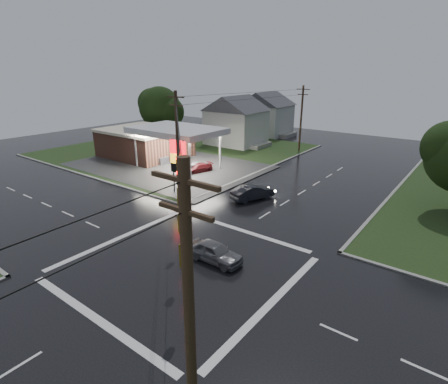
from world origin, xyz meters
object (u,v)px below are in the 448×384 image
Objects in this scene: car_north at (252,192)px; car_crossing at (215,252)px; utility_pole_n at (301,118)px; house_far at (266,113)px; car_pump at (198,168)px; pylon_sign at (178,158)px; utility_pole_se at (190,337)px; house_near at (236,120)px; gas_station at (149,141)px; utility_pole_nw at (178,145)px; tree_nw_behind at (160,108)px.

car_north is 13.01m from car_crossing.
utility_pole_n reaches higher than car_crossing.
car_pump is (7.53, -30.00, -3.81)m from house_far.
utility_pole_se is (20.00, -20.00, 1.71)m from pylon_sign.
car_pump is at bearing 0.74° from car_north.
utility_pole_se is 1.00× the size of house_near.
car_north reaches higher than car_crossing.
utility_pole_n is 25.37m from car_north.
utility_pole_se is 51.16m from utility_pole_n.
car_north is (22.44, -5.84, -1.77)m from gas_station.
utility_pole_n reaches higher than car_pump.
house_far is at bearing 82.50° from gas_station.
utility_pole_nw is at bearing -90.00° from utility_pole_n.
utility_pole_n is (1.00, 27.50, 1.46)m from pylon_sign.
gas_station reaches higher than car_crossing.
house_near and house_far have the same top height.
utility_pole_se is 2.32× the size of car_north.
gas_station is at bearing 56.45° from car_crossing.
pylon_sign is 1.27× the size of car_north.
car_pump is at bearing -103.83° from utility_pole_n.
utility_pole_se is at bearing -42.34° from tree_nw_behind.
pylon_sign reaches higher than car_pump.
tree_nw_behind is 45.52m from car_crossing.
gas_station is 6.19× the size of car_crossing.
utility_pole_n is 38.18m from car_crossing.
car_north is at bearing -1.32° from car_pump.
gas_station is at bearing -169.63° from car_pump.
house_far is at bearing 141.23° from utility_pole_n.
utility_pole_nw reaches higher than car_north.
car_crossing is (23.36, -46.28, -3.68)m from house_far.
utility_pole_se is at bearing -30.01° from car_pump.
gas_station is 45.83m from utility_pole_se.
utility_pole_n is 1.05× the size of tree_nw_behind.
car_pump is (-15.83, 16.28, -0.13)m from car_crossing.
utility_pole_n is 0.95× the size of house_far.
gas_station is 2.38× the size of utility_pole_se.
car_crossing is (35.25, -28.28, -5.46)m from tree_nw_behind.
car_pump is at bearing 44.23° from car_crossing.
utility_pole_nw is at bearing -45.00° from pylon_sign.
car_pump is (-3.92, 7.50, -3.42)m from pylon_sign.
utility_pole_nw is at bearing -72.08° from house_far.
car_north is at bearing -27.79° from tree_nw_behind.
car_crossing is 1.04× the size of car_pump.
utility_pole_n is 25.63m from tree_nw_behind.
house_near is at bearing 112.28° from pylon_sign.
car_north is (6.26, 4.36, -4.94)m from utility_pole_nw.
utility_pole_se reaches higher than car_north.
pylon_sign is 27.56m from utility_pole_n.
utility_pole_n reaches higher than gas_station.
utility_pole_nw is 28.90m from house_near.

